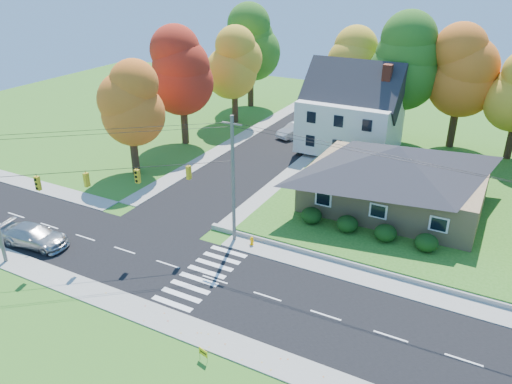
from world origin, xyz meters
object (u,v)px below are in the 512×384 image
silver_sedan (34,236)px  fire_hydrant (252,241)px  white_car (295,130)px  ranch_house (396,176)px

silver_sedan → fire_hydrant: size_ratio=7.39×
silver_sedan → white_car: bearing=-19.1°
white_car → ranch_house: bearing=-22.1°
silver_sedan → fire_hydrant: bearing=-69.1°
ranch_house → white_car: (-15.47, 14.19, -2.42)m
silver_sedan → white_car: 33.51m
ranch_house → silver_sedan: bearing=-140.5°
ranch_house → white_car: bearing=137.5°
ranch_house → fire_hydrant: size_ratio=19.77×
silver_sedan → white_car: white_car is taller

